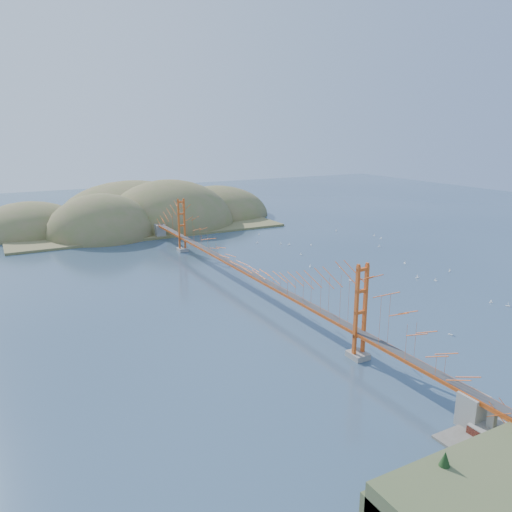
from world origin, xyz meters
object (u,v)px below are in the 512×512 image
sailboat_1 (301,254)px  bridge (243,248)px  fort (491,429)px  sailboat_2 (417,277)px  sailboat_0 (350,280)px

sailboat_1 → bridge: bearing=-145.6°
bridge → fort: bearing=-89.5°
bridge → sailboat_2: size_ratio=131.09×
bridge → sailboat_0: (18.82, -5.27, -6.85)m
fort → bridge: bearing=90.5°
bridge → sailboat_2: bridge is taller
bridge → sailboat_2: (30.61, -9.77, -6.85)m
sailboat_0 → sailboat_2: bearing=-20.9°
fort → sailboat_0: 46.51m
bridge → sailboat_2: bearing=-17.7°
fort → sailboat_0: fort is taller
fort → sailboat_1: size_ratio=5.48×
fort → sailboat_0: (18.42, 42.71, -0.51)m
bridge → sailboat_1: (21.31, 14.60, -6.86)m
sailboat_0 → sailboat_1: bearing=82.8°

